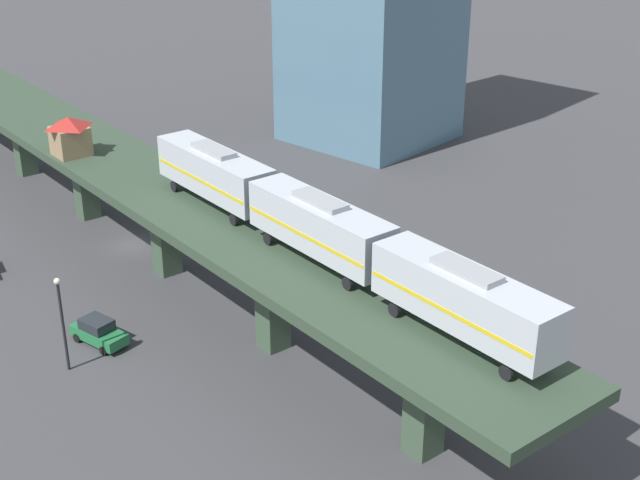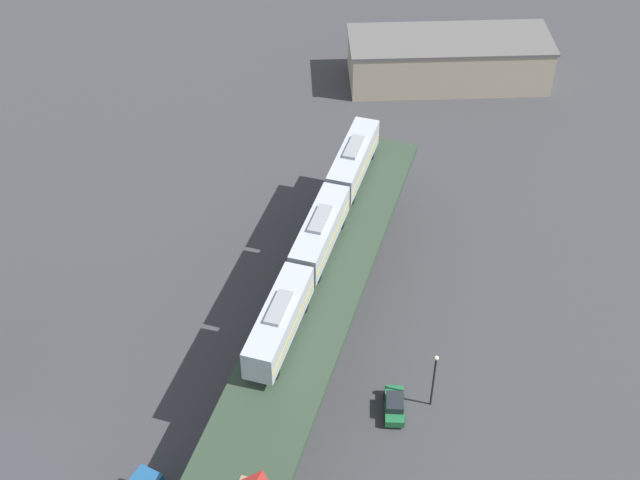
{
  "view_description": "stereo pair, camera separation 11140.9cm",
  "coord_description": "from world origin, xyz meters",
  "px_view_note": "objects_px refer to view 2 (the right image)",
  "views": [
    {
      "loc": [
        41.86,
        59.87,
        33.16
      ],
      "look_at": [
        2.84,
        24.92,
        9.16
      ],
      "focal_mm": 50.0,
      "sensor_mm": 36.0,
      "label": 1
    },
    {
      "loc": [
        11.16,
        -41.18,
        68.65
      ],
      "look_at": [
        2.84,
        24.92,
        9.16
      ],
      "focal_mm": 50.0,
      "sensor_mm": 36.0,
      "label": 2
    }
  ],
  "objects_px": {
    "street_car_green": "(394,405)",
    "warehouse_building": "(448,60)",
    "street_lamp": "(434,376)",
    "subway_train": "(320,232)"
  },
  "relations": [
    {
      "from": "street_car_green",
      "to": "warehouse_building",
      "type": "distance_m",
      "value": 60.39
    },
    {
      "from": "street_car_green",
      "to": "street_lamp",
      "type": "xyz_separation_m",
      "value": [
        3.42,
        1.3,
        3.17
      ]
    },
    {
      "from": "subway_train",
      "to": "warehouse_building",
      "type": "bearing_deg",
      "value": 75.05
    },
    {
      "from": "warehouse_building",
      "to": "street_lamp",
      "type": "bearing_deg",
      "value": -90.34
    },
    {
      "from": "street_lamp",
      "to": "warehouse_building",
      "type": "bearing_deg",
      "value": 89.66
    },
    {
      "from": "street_car_green",
      "to": "warehouse_building",
      "type": "xyz_separation_m",
      "value": [
        3.76,
        60.22,
        2.47
      ]
    },
    {
      "from": "subway_train",
      "to": "street_car_green",
      "type": "xyz_separation_m",
      "value": [
        8.78,
        -13.27,
        -9.26
      ]
    },
    {
      "from": "street_car_green",
      "to": "warehouse_building",
      "type": "bearing_deg",
      "value": 86.43
    },
    {
      "from": "street_lamp",
      "to": "warehouse_building",
      "type": "relative_size",
      "value": 0.23
    },
    {
      "from": "subway_train",
      "to": "street_lamp",
      "type": "xyz_separation_m",
      "value": [
        12.19,
        -11.97,
        -6.09
      ]
    }
  ]
}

